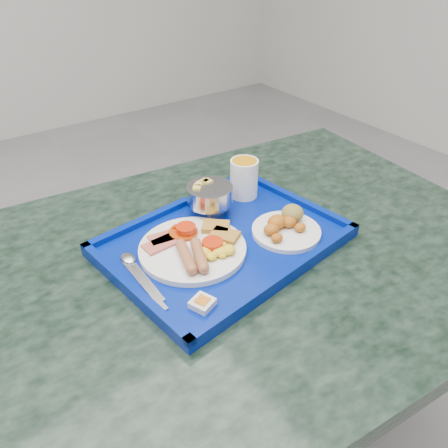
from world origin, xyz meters
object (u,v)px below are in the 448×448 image
at_px(bread_plate, 286,226).
at_px(juice_cup, 244,177).
at_px(table, 222,326).
at_px(fruit_bowl, 209,195).
at_px(tray, 224,241).
at_px(main_plate, 195,247).

xyz_separation_m(bread_plate, juice_cup, (0.02, 0.18, 0.04)).
xyz_separation_m(table, fruit_bowl, (0.06, 0.14, 0.28)).
xyz_separation_m(table, bread_plate, (0.16, -0.03, 0.25)).
xyz_separation_m(tray, juice_cup, (0.15, 0.13, 0.06)).
distance_m(bread_plate, juice_cup, 0.19).
bearing_deg(main_plate, fruit_bowl, 44.92).
bearing_deg(tray, table, -132.32).
xyz_separation_m(main_plate, juice_cup, (0.22, 0.13, 0.04)).
height_order(tray, fruit_bowl, fruit_bowl).
bearing_deg(main_plate, juice_cup, 29.43).
height_order(bread_plate, juice_cup, juice_cup).
height_order(tray, main_plate, main_plate).
distance_m(table, juice_cup, 0.37).
xyz_separation_m(bread_plate, fruit_bowl, (-0.09, 0.16, 0.03)).
bearing_deg(fruit_bowl, bread_plate, -59.84).
distance_m(main_plate, bread_plate, 0.21).
bearing_deg(fruit_bowl, tray, -107.63).
bearing_deg(table, juice_cup, 41.34).
distance_m(table, tray, 0.23).
xyz_separation_m(fruit_bowl, juice_cup, (0.12, 0.02, 0.00)).
distance_m(fruit_bowl, juice_cup, 0.12).
bearing_deg(fruit_bowl, table, -114.15).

